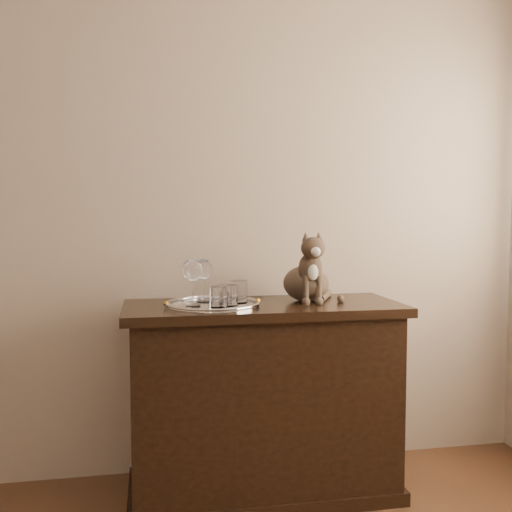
{
  "coord_description": "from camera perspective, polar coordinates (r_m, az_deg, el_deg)",
  "views": [
    {
      "loc": [
        0.11,
        -0.47,
        1.23
      ],
      "look_at": [
        0.57,
        1.95,
        1.06
      ],
      "focal_mm": 40.0,
      "sensor_mm": 36.0,
      "label": 1
    }
  ],
  "objects": [
    {
      "name": "wine_glass_b",
      "position": [
        2.48,
        -5.22,
        -2.45
      ],
      "size": [
        0.07,
        0.07,
        0.19
      ],
      "primitive_type": null,
      "color": "white",
      "rests_on": "tray"
    },
    {
      "name": "wine_glass_c",
      "position": [
        2.37,
        -6.33,
        -2.65
      ],
      "size": [
        0.07,
        0.07,
        0.2
      ],
      "primitive_type": null,
      "color": "silver",
      "rests_on": "tray"
    },
    {
      "name": "tumbler_c",
      "position": [
        2.45,
        -1.87,
        -3.61
      ],
      "size": [
        0.09,
        0.09,
        0.1
      ],
      "primitive_type": "cylinder",
      "color": "silver",
      "rests_on": "tray"
    },
    {
      "name": "tumbler_a",
      "position": [
        2.37,
        -2.8,
        -3.96
      ],
      "size": [
        0.08,
        0.08,
        0.09
      ],
      "primitive_type": "cylinder",
      "color": "white",
      "rests_on": "tray"
    },
    {
      "name": "sideboard",
      "position": [
        2.59,
        0.73,
        -14.13
      ],
      "size": [
        1.2,
        0.5,
        0.85
      ],
      "primitive_type": null,
      "color": "black",
      "rests_on": "ground"
    },
    {
      "name": "tumbler_b",
      "position": [
        2.34,
        -3.78,
        -4.11
      ],
      "size": [
        0.08,
        0.08,
        0.09
      ],
      "primitive_type": "cylinder",
      "color": "silver",
      "rests_on": "tray"
    },
    {
      "name": "wine_glass_a",
      "position": [
        2.46,
        -6.6,
        -2.5
      ],
      "size": [
        0.07,
        0.07,
        0.19
      ],
      "primitive_type": null,
      "color": "white",
      "rests_on": "tray"
    },
    {
      "name": "cat",
      "position": [
        2.57,
        5.02,
        -1.0
      ],
      "size": [
        0.32,
        0.3,
        0.31
      ],
      "primitive_type": null,
      "rotation": [
        0.0,
        0.0,
        -0.03
      ],
      "color": "#4A3A2C",
      "rests_on": "sideboard"
    },
    {
      "name": "tray",
      "position": [
        2.42,
        -4.34,
        -4.94
      ],
      "size": [
        0.4,
        0.4,
        0.01
      ],
      "primitive_type": "cylinder",
      "color": "silver",
      "rests_on": "sideboard"
    },
    {
      "name": "wall_back",
      "position": [
        2.72,
        -13.13,
        6.42
      ],
      "size": [
        4.0,
        0.1,
        2.7
      ],
      "primitive_type": "cube",
      "color": "#BCA58D",
      "rests_on": "ground"
    }
  ]
}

